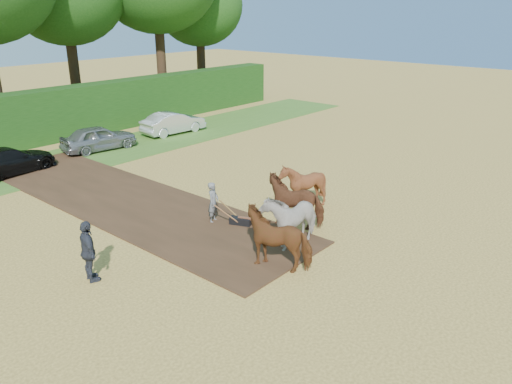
# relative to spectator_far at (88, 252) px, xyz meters

# --- Properties ---
(ground) EXTENTS (120.00, 120.00, 0.00)m
(ground) POSITION_rel_spectator_far_xyz_m (2.91, -2.50, -0.93)
(ground) COLOR gold
(ground) RESTS_ON ground
(earth_strip) EXTENTS (4.50, 17.00, 0.05)m
(earth_strip) POSITION_rel_spectator_far_xyz_m (4.41, 4.50, -0.90)
(earth_strip) COLOR #472D1C
(earth_strip) RESTS_ON ground
(grass_verge) EXTENTS (50.00, 5.00, 0.03)m
(grass_verge) POSITION_rel_spectator_far_xyz_m (2.91, 11.50, -0.91)
(grass_verge) COLOR #38601E
(grass_verge) RESTS_ON ground
(spectator_far) EXTENTS (0.73, 1.17, 1.85)m
(spectator_far) POSITION_rel_spectator_far_xyz_m (0.00, 0.00, 0.00)
(spectator_far) COLOR #262933
(spectator_far) RESTS_ON ground
(plough_team) EXTENTS (6.08, 5.27, 1.84)m
(plough_team) POSITION_rel_spectator_far_xyz_m (6.39, -2.34, -0.02)
(plough_team) COLOR maroon
(plough_team) RESTS_ON ground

